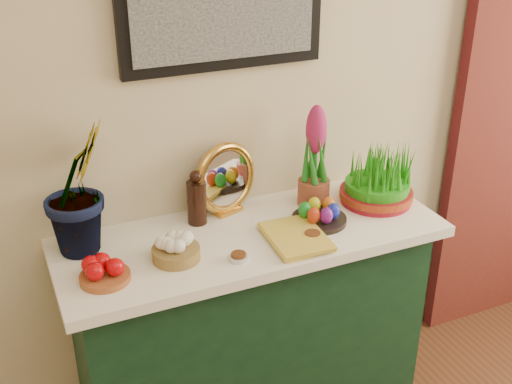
% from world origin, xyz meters
% --- Properties ---
extents(sideboard, '(1.30, 0.45, 0.85)m').
position_xyz_m(sideboard, '(-0.26, 2.00, 0.42)').
color(sideboard, '#13351C').
rests_on(sideboard, ground).
extents(tablecloth, '(1.40, 0.55, 0.04)m').
position_xyz_m(tablecloth, '(-0.26, 2.00, 0.87)').
color(tablecloth, white).
rests_on(tablecloth, sideboard).
extents(hyacinth_green, '(0.39, 0.39, 0.60)m').
position_xyz_m(hyacinth_green, '(-0.82, 2.13, 1.19)').
color(hyacinth_green, '#20791E').
rests_on(hyacinth_green, tablecloth).
extents(apple_bowl, '(0.19, 0.19, 0.08)m').
position_xyz_m(apple_bowl, '(-0.80, 1.90, 0.92)').
color(apple_bowl, '#984E26').
rests_on(apple_bowl, tablecloth).
extents(garlic_basket, '(0.20, 0.20, 0.09)m').
position_xyz_m(garlic_basket, '(-0.56, 1.93, 0.93)').
color(garlic_basket, olive).
rests_on(garlic_basket, tablecloth).
extents(vinegar_cruet, '(0.07, 0.07, 0.21)m').
position_xyz_m(vinegar_cruet, '(-0.41, 2.14, 0.98)').
color(vinegar_cruet, black).
rests_on(vinegar_cruet, tablecloth).
extents(mirror, '(0.28, 0.15, 0.28)m').
position_xyz_m(mirror, '(-0.28, 2.19, 1.02)').
color(mirror, gold).
rests_on(mirror, tablecloth).
extents(book, '(0.19, 0.27, 0.04)m').
position_xyz_m(book, '(-0.24, 1.88, 0.91)').
color(book, gold).
rests_on(book, tablecloth).
extents(spice_dish_left, '(0.06, 0.06, 0.03)m').
position_xyz_m(spice_dish_left, '(-0.37, 1.84, 0.90)').
color(spice_dish_left, silver).
rests_on(spice_dish_left, tablecloth).
extents(spice_dish_right, '(0.07, 0.07, 0.03)m').
position_xyz_m(spice_dish_right, '(-0.08, 1.86, 0.90)').
color(spice_dish_right, silver).
rests_on(spice_dish_right, tablecloth).
extents(egg_plate, '(0.25, 0.25, 0.08)m').
position_xyz_m(egg_plate, '(0.00, 1.96, 0.92)').
color(egg_plate, black).
rests_on(egg_plate, tablecloth).
extents(hyacinth_pink, '(0.12, 0.12, 0.40)m').
position_xyz_m(hyacinth_pink, '(0.05, 2.11, 1.07)').
color(hyacinth_pink, brown).
rests_on(hyacinth_pink, tablecloth).
extents(wheatgrass_sabzeh, '(0.29, 0.29, 0.23)m').
position_xyz_m(wheatgrass_sabzeh, '(0.29, 2.02, 0.99)').
color(wheatgrass_sabzeh, maroon).
rests_on(wheatgrass_sabzeh, tablecloth).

